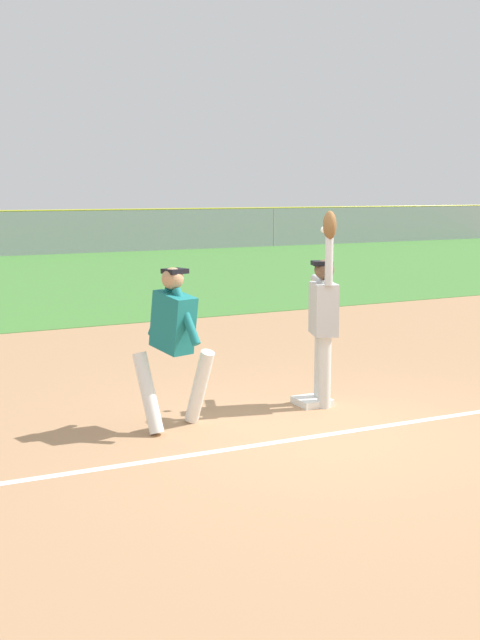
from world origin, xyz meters
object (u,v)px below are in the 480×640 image
fielder (324,312)px  parked_car_silver (123,230)px  parked_car_red (248,228)px  baseball (324,230)px  runner (174,337)px  first_base (312,401)px

fielder → parked_car_silver: fielder is taller
parked_car_silver → parked_car_red: bearing=-8.2°
baseball → parked_car_red: size_ratio=0.02×
parked_car_silver → runner: bearing=-108.6°
first_base → parked_car_red: 28.84m
parked_car_red → baseball: bearing=-116.1°
baseball → runner: bearing=-174.3°
parked_car_silver → parked_car_red: same height
fielder → parked_car_red: 28.88m
fielder → baseball: size_ratio=30.81×
first_base → parked_car_silver: size_ratio=0.09×
runner → parked_car_red: (14.45, 26.04, -0.32)m
parked_car_silver → parked_car_red: size_ratio=1.01×
first_base → parked_car_silver: (6.56, 26.66, 0.63)m
first_base → baseball: (0.17, 0.07, 2.01)m
fielder → baseball: bearing=-97.3°
baseball → fielder: bearing=-117.2°
parked_car_red → first_base: bearing=-116.4°
baseball → parked_car_silver: size_ratio=0.02×
fielder → parked_car_silver: 27.53m
fielder → parked_car_silver: size_ratio=0.51×
baseball → first_base: bearing=-157.3°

